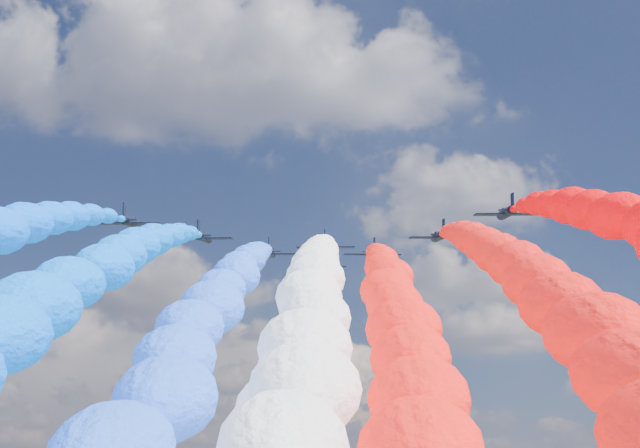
# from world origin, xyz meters

# --- Properties ---
(jet_0) EXTENTS (9.75, 13.09, 5.44)m
(jet_0) POSITION_xyz_m (-27.79, -3.81, 92.13)
(jet_0) COLOR black
(jet_1) EXTENTS (9.58, 12.97, 5.44)m
(jet_1) POSITION_xyz_m (-18.18, 4.07, 92.13)
(jet_1) COLOR black
(trail_1) EXTENTS (6.96, 97.79, 46.32)m
(trail_1) POSITION_xyz_m (-18.18, -46.49, 71.28)
(trail_1) COLOR blue
(jet_2) EXTENTS (9.51, 12.91, 5.44)m
(jet_2) POSITION_xyz_m (-8.40, 13.11, 92.13)
(jet_2) COLOR black
(trail_2) EXTENTS (6.96, 97.79, 46.32)m
(trail_2) POSITION_xyz_m (-8.40, -37.45, 71.28)
(trail_2) COLOR blue
(jet_3) EXTENTS (9.50, 12.91, 5.44)m
(jet_3) POSITION_xyz_m (0.81, 9.36, 92.13)
(jet_3) COLOR black
(trail_3) EXTENTS (6.96, 97.79, 46.32)m
(trail_3) POSITION_xyz_m (0.81, -41.21, 71.28)
(trail_3) COLOR white
(jet_4) EXTENTS (9.62, 13.00, 5.44)m
(jet_4) POSITION_xyz_m (-0.57, 21.30, 92.13)
(jet_4) COLOR black
(trail_4) EXTENTS (6.96, 97.79, 46.32)m
(trail_4) POSITION_xyz_m (-0.57, -29.26, 71.28)
(trail_4) COLOR white
(jet_5) EXTENTS (10.07, 13.31, 5.44)m
(jet_5) POSITION_xyz_m (8.36, 13.88, 92.13)
(jet_5) COLOR black
(trail_5) EXTENTS (6.96, 97.79, 46.32)m
(trail_5) POSITION_xyz_m (8.36, -36.68, 71.28)
(trail_5) COLOR red
(jet_6) EXTENTS (9.95, 13.23, 5.44)m
(jet_6) POSITION_xyz_m (18.50, 4.53, 92.13)
(jet_6) COLOR black
(trail_6) EXTENTS (6.96, 97.79, 46.32)m
(trail_6) POSITION_xyz_m (18.50, -46.03, 71.28)
(trail_6) COLOR red
(jet_7) EXTENTS (9.35, 12.80, 5.44)m
(jet_7) POSITION_xyz_m (26.95, -6.64, 92.13)
(jet_7) COLOR black
(trail_7) EXTENTS (6.96, 97.79, 46.32)m
(trail_7) POSITION_xyz_m (26.95, -57.21, 71.28)
(trail_7) COLOR #E90409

